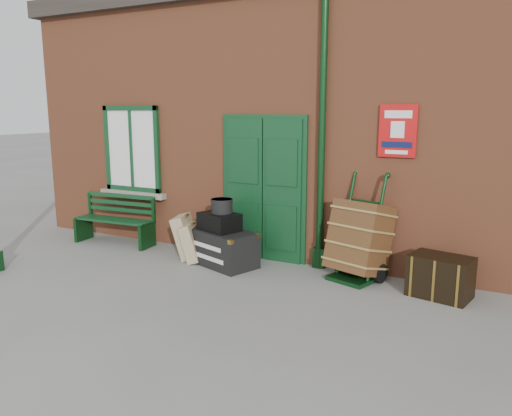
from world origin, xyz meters
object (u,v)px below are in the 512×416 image
Objects in this scene: bench at (116,218)px; houdini_trunk at (223,248)px; porter_trolley at (359,239)px; dark_trunk at (440,277)px.

houdini_trunk is at bearing -9.40° from bench.
bench reaches higher than houdini_trunk.
houdini_trunk is 2.06m from porter_trolley.
porter_trolley is 1.99× the size of dark_trunk.
bench is at bearing -165.83° from houdini_trunk.
houdini_trunk is 3.13m from dark_trunk.
porter_trolley is (4.33, 0.11, 0.11)m from bench.
dark_trunk is at bearing 7.28° from porter_trolley.
bench is 1.38× the size of houdini_trunk.
porter_trolley reaches higher than houdini_trunk.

